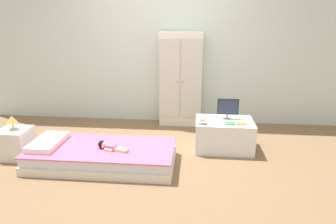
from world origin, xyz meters
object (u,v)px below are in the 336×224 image
Objects in this scene: nightstand at (16,143)px; rocking_horse_toy at (203,120)px; book_green at (230,123)px; book_orange at (242,123)px; tv_monitor at (228,108)px; tv_stand at (224,135)px; bed at (102,155)px; doll at (107,146)px; table_lamp at (12,120)px; wardrobe at (181,80)px.

nightstand is 2.92× the size of rocking_horse_toy.
nightstand is 2.79× the size of book_green.
book_orange is (0.49, 0.06, -0.05)m from rocking_horse_toy.
tv_monitor is at bearing 94.21° from book_green.
tv_monitor is at bearing 12.55° from nightstand.
book_green is at bearing -64.14° from tv_stand.
doll is (0.09, -0.05, 0.15)m from bed.
book_orange is at bearing 7.83° from table_lamp.
wardrobe reaches higher than tv_monitor.
nightstand is 3.12× the size of book_orange.
book_green is at bearing 19.76° from doll.
rocking_horse_toy is 0.36m from book_green.
nightstand is 0.50× the size of tv_stand.
bed is 1.81m from book_orange.
wardrobe is (2.03, 1.46, 0.57)m from nightstand.
tv_stand is 0.25m from book_green.
table_lamp reaches higher than book_orange.
tv_monitor is at bearing 26.79° from doll.
nightstand is 2.73m from tv_stand.
doll is at bearing -31.51° from bed.
wardrobe is 1.11m from tv_monitor.
table_lamp is 0.64× the size of tv_monitor.
table_lamp reaches higher than nightstand.
rocking_horse_toy is at bearing -148.28° from tv_stand.
wardrobe is at bearing 107.72° from rocking_horse_toy.
bed is 0.19m from doll.
tv_monitor is 0.30m from book_orange.
doll reaches higher than bed.
bed is at bearing -119.44° from wardrobe.
tv_monitor is 0.26m from book_green.
rocking_horse_toy is 0.50m from book_orange.
book_orange reaches higher than tv_stand.
tv_monitor is (2.72, 0.61, 0.06)m from table_lamp.
doll is 2.13× the size of table_lamp.
bed is at bearing -158.45° from tv_stand.
book_green reaches higher than nightstand.
nightstand is at bearing -167.45° from tv_monitor.
bed is 14.41× the size of book_orange.
tv_monitor is at bearing 128.17° from book_orange.
tv_stand is 0.43m from rocking_horse_toy.
nightstand is at bearing -172.17° from book_orange.
tv_stand is 0.38m from tv_monitor.
tv_monitor is at bearing -51.06° from wardrobe.
bed is 12.89× the size of book_green.
nightstand is at bearing -171.75° from book_green.
book_orange is at bearing 7.83° from nightstand.
book_green is at bearing 16.96° from bed.
tv_stand is at bearing -55.55° from wardrobe.
tv_stand is at bearing 21.55° from bed.
nightstand is 2.43m from rocking_horse_toy.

